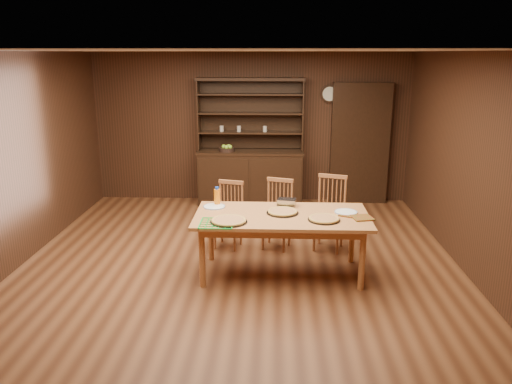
{
  "coord_description": "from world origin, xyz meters",
  "views": [
    {
      "loc": [
        0.44,
        -5.75,
        2.58
      ],
      "look_at": [
        0.19,
        0.4,
        0.86
      ],
      "focal_mm": 35.0,
      "sensor_mm": 36.0,
      "label": 1
    }
  ],
  "objects_px": {
    "china_hutch": "(250,170)",
    "chair_center": "(278,212)",
    "chair_right": "(330,210)",
    "dining_table": "(282,221)",
    "chair_left": "(229,212)",
    "juice_bottle": "(217,197)"
  },
  "relations": [
    {
      "from": "chair_center",
      "to": "chair_right",
      "type": "distance_m",
      "value": 0.7
    },
    {
      "from": "china_hutch",
      "to": "chair_center",
      "type": "height_order",
      "value": "china_hutch"
    },
    {
      "from": "juice_bottle",
      "to": "dining_table",
      "type": "bearing_deg",
      "value": -23.83
    },
    {
      "from": "china_hutch",
      "to": "chair_right",
      "type": "height_order",
      "value": "china_hutch"
    },
    {
      "from": "china_hutch",
      "to": "chair_right",
      "type": "xyz_separation_m",
      "value": [
        1.18,
        -2.06,
        -0.06
      ]
    },
    {
      "from": "juice_bottle",
      "to": "chair_right",
      "type": "bearing_deg",
      "value": 20.07
    },
    {
      "from": "dining_table",
      "to": "chair_left",
      "type": "xyz_separation_m",
      "value": [
        -0.7,
        0.9,
        -0.2
      ]
    },
    {
      "from": "chair_left",
      "to": "dining_table",
      "type": "bearing_deg",
      "value": -37.35
    },
    {
      "from": "chair_left",
      "to": "chair_center",
      "type": "bearing_deg",
      "value": 14.56
    },
    {
      "from": "chair_center",
      "to": "juice_bottle",
      "type": "bearing_deg",
      "value": -127.25
    },
    {
      "from": "dining_table",
      "to": "juice_bottle",
      "type": "bearing_deg",
      "value": 156.17
    },
    {
      "from": "chair_center",
      "to": "dining_table",
      "type": "bearing_deg",
      "value": -70.33
    },
    {
      "from": "dining_table",
      "to": "juice_bottle",
      "type": "relative_size",
      "value": 8.76
    },
    {
      "from": "chair_left",
      "to": "chair_center",
      "type": "relative_size",
      "value": 0.96
    },
    {
      "from": "china_hutch",
      "to": "chair_right",
      "type": "relative_size",
      "value": 2.17
    },
    {
      "from": "chair_left",
      "to": "juice_bottle",
      "type": "height_order",
      "value": "juice_bottle"
    },
    {
      "from": "chair_left",
      "to": "juice_bottle",
      "type": "xyz_separation_m",
      "value": [
        -0.1,
        -0.55,
        0.38
      ]
    },
    {
      "from": "china_hutch",
      "to": "chair_left",
      "type": "relative_size",
      "value": 2.4
    },
    {
      "from": "china_hutch",
      "to": "chair_center",
      "type": "xyz_separation_m",
      "value": [
        0.48,
        -2.05,
        -0.1
      ]
    },
    {
      "from": "china_hutch",
      "to": "chair_left",
      "type": "distance_m",
      "value": 2.06
    },
    {
      "from": "chair_center",
      "to": "chair_right",
      "type": "xyz_separation_m",
      "value": [
        0.7,
        -0.01,
        0.03
      ]
    },
    {
      "from": "dining_table",
      "to": "chair_right",
      "type": "height_order",
      "value": "chair_right"
    }
  ]
}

